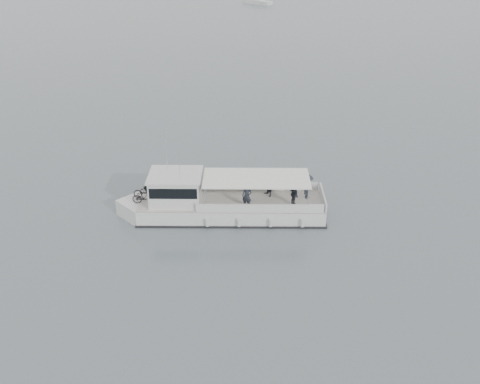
{
  "coord_description": "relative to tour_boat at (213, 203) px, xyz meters",
  "views": [
    {
      "loc": [
        6.63,
        -28.55,
        15.85
      ],
      "look_at": [
        4.02,
        -1.13,
        1.6
      ],
      "focal_mm": 40.0,
      "sensor_mm": 36.0,
      "label": 1
    }
  ],
  "objects": [
    {
      "name": "ground",
      "position": [
        -2.44,
        1.22,
        -0.85
      ],
      "size": [
        1400.0,
        1400.0,
        0.0
      ],
      "primitive_type": "plane",
      "color": "slate",
      "rests_on": "ground"
    },
    {
      "name": "tour_boat",
      "position": [
        0.0,
        0.0,
        0.0
      ],
      "size": [
        12.42,
        3.9,
        5.17
      ],
      "rotation": [
        0.0,
        0.0,
        0.08
      ],
      "color": "white",
      "rests_on": "ground"
    }
  ]
}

